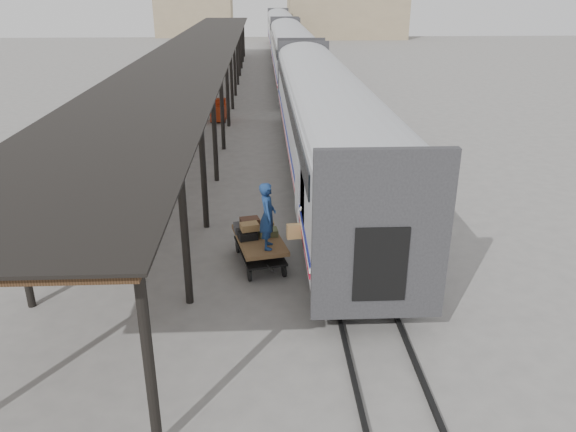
% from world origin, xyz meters
% --- Properties ---
extents(ground, '(160.00, 160.00, 0.00)m').
position_xyz_m(ground, '(0.00, 0.00, 0.00)').
color(ground, slate).
rests_on(ground, ground).
extents(train, '(3.45, 76.01, 4.01)m').
position_xyz_m(train, '(3.19, 33.79, 2.69)').
color(train, silver).
rests_on(train, ground).
extents(canopy, '(4.90, 64.30, 4.15)m').
position_xyz_m(canopy, '(-3.40, 24.00, 4.00)').
color(canopy, '#422B19').
rests_on(canopy, ground).
extents(rails, '(1.54, 150.00, 0.12)m').
position_xyz_m(rails, '(3.20, 34.00, 0.06)').
color(rails, black).
rests_on(rails, ground).
extents(building_far, '(18.00, 10.00, 8.00)m').
position_xyz_m(building_far, '(14.00, 78.00, 4.00)').
color(building_far, tan).
rests_on(building_far, ground).
extents(building_left, '(12.00, 8.00, 6.00)m').
position_xyz_m(building_left, '(-10.00, 82.00, 3.00)').
color(building_left, tan).
rests_on(building_left, ground).
extents(baggage_cart, '(1.73, 2.61, 0.86)m').
position_xyz_m(baggage_cart, '(0.50, 0.13, 0.65)').
color(baggage_cart, brown).
rests_on(baggage_cart, ground).
extents(suitcase_stack, '(1.36, 1.33, 0.45)m').
position_xyz_m(suitcase_stack, '(0.31, 0.47, 1.03)').
color(suitcase_stack, '#3B3B3D').
rests_on(suitcase_stack, baggage_cart).
extents(luggage_tug, '(0.95, 1.50, 1.30)m').
position_xyz_m(luggage_tug, '(-2.02, 19.41, 0.60)').
color(luggage_tug, maroon).
rests_on(luggage_tug, ground).
extents(porter, '(0.46, 0.71, 1.93)m').
position_xyz_m(porter, '(0.75, -0.52, 1.82)').
color(porter, navy).
rests_on(porter, baggage_cart).
extents(pedestrian, '(1.01, 0.52, 1.66)m').
position_xyz_m(pedestrian, '(-3.66, 12.58, 0.83)').
color(pedestrian, black).
rests_on(pedestrian, ground).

